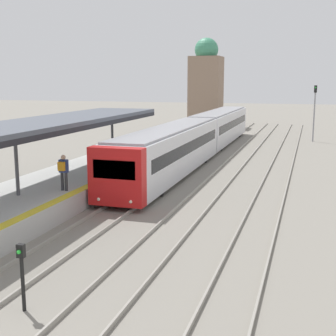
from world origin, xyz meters
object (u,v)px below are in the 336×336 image
object	(u,v)px
train_near	(200,135)
signal_mast_far	(315,107)
signal_post_near	(22,270)
person_on_platform	(63,170)

from	to	relation	value
train_near	signal_mast_far	size ratio (longest dim) A/B	6.17
train_near	signal_post_near	bearing A→B (deg)	-86.84
person_on_platform	train_near	world-z (taller)	train_near
train_near	signal_mast_far	world-z (taller)	signal_mast_far
signal_mast_far	train_near	bearing A→B (deg)	-125.24
person_on_platform	train_near	bearing A→B (deg)	82.43
signal_mast_far	signal_post_near	bearing A→B (deg)	-100.57
person_on_platform	signal_post_near	size ratio (longest dim) A/B	0.90
train_near	signal_post_near	size ratio (longest dim) A/B	18.49
person_on_platform	signal_post_near	world-z (taller)	person_on_platform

